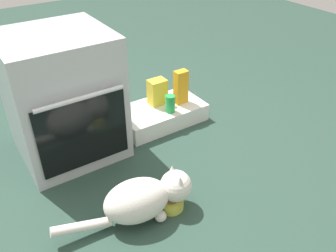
{
  "coord_description": "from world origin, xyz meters",
  "views": [
    {
      "loc": [
        -0.51,
        -1.47,
        1.37
      ],
      "look_at": [
        0.42,
        -0.06,
        0.25
      ],
      "focal_mm": 37.96,
      "sensor_mm": 36.0,
      "label": 1
    }
  ],
  "objects_px": {
    "oven": "(63,97)",
    "food_bowl": "(171,203)",
    "cat": "(145,198)",
    "snack_bag": "(157,92)",
    "juice_carton": "(181,87)",
    "soda_can": "(170,104)",
    "pantry_cabinet": "(161,114)"
  },
  "relations": [
    {
      "from": "juice_carton",
      "to": "cat",
      "type": "bearing_deg",
      "value": -135.67
    },
    {
      "from": "juice_carton",
      "to": "soda_can",
      "type": "height_order",
      "value": "juice_carton"
    },
    {
      "from": "oven",
      "to": "cat",
      "type": "bearing_deg",
      "value": -81.98
    },
    {
      "from": "oven",
      "to": "snack_bag",
      "type": "distance_m",
      "value": 0.67
    },
    {
      "from": "oven",
      "to": "soda_can",
      "type": "height_order",
      "value": "oven"
    },
    {
      "from": "snack_bag",
      "to": "juice_carton",
      "type": "bearing_deg",
      "value": -28.23
    },
    {
      "from": "soda_can",
      "to": "oven",
      "type": "bearing_deg",
      "value": 169.28
    },
    {
      "from": "oven",
      "to": "juice_carton",
      "type": "distance_m",
      "value": 0.81
    },
    {
      "from": "cat",
      "to": "snack_bag",
      "type": "height_order",
      "value": "snack_bag"
    },
    {
      "from": "pantry_cabinet",
      "to": "food_bowl",
      "type": "relative_size",
      "value": 4.53
    },
    {
      "from": "oven",
      "to": "juice_carton",
      "type": "relative_size",
      "value": 3.14
    },
    {
      "from": "cat",
      "to": "juice_carton",
      "type": "relative_size",
      "value": 2.93
    },
    {
      "from": "pantry_cabinet",
      "to": "cat",
      "type": "xyz_separation_m",
      "value": [
        -0.54,
        -0.7,
        0.06
      ]
    },
    {
      "from": "cat",
      "to": "soda_can",
      "type": "height_order",
      "value": "soda_can"
    },
    {
      "from": "snack_bag",
      "to": "soda_can",
      "type": "bearing_deg",
      "value": -84.96
    },
    {
      "from": "food_bowl",
      "to": "juice_carton",
      "type": "distance_m",
      "value": 0.91
    },
    {
      "from": "food_bowl",
      "to": "cat",
      "type": "distance_m",
      "value": 0.17
    },
    {
      "from": "oven",
      "to": "juice_carton",
      "type": "height_order",
      "value": "oven"
    },
    {
      "from": "food_bowl",
      "to": "juice_carton",
      "type": "xyz_separation_m",
      "value": [
        0.55,
        0.7,
        0.21
      ]
    },
    {
      "from": "pantry_cabinet",
      "to": "cat",
      "type": "bearing_deg",
      "value": -127.76
    },
    {
      "from": "pantry_cabinet",
      "to": "snack_bag",
      "type": "relative_size",
      "value": 3.3
    },
    {
      "from": "oven",
      "to": "snack_bag",
      "type": "height_order",
      "value": "oven"
    },
    {
      "from": "food_bowl",
      "to": "soda_can",
      "type": "xyz_separation_m",
      "value": [
        0.42,
        0.63,
        0.15
      ]
    },
    {
      "from": "oven",
      "to": "food_bowl",
      "type": "relative_size",
      "value": 5.76
    },
    {
      "from": "oven",
      "to": "food_bowl",
      "type": "distance_m",
      "value": 0.87
    },
    {
      "from": "food_bowl",
      "to": "cat",
      "type": "relative_size",
      "value": 0.19
    },
    {
      "from": "food_bowl",
      "to": "cat",
      "type": "bearing_deg",
      "value": 170.57
    },
    {
      "from": "oven",
      "to": "food_bowl",
      "type": "bearing_deg",
      "value": -72.18
    },
    {
      "from": "food_bowl",
      "to": "cat",
      "type": "height_order",
      "value": "cat"
    },
    {
      "from": "pantry_cabinet",
      "to": "food_bowl",
      "type": "bearing_deg",
      "value": -119.04
    },
    {
      "from": "food_bowl",
      "to": "juice_carton",
      "type": "bearing_deg",
      "value": 51.76
    },
    {
      "from": "food_bowl",
      "to": "snack_bag",
      "type": "bearing_deg",
      "value": 62.36
    }
  ]
}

